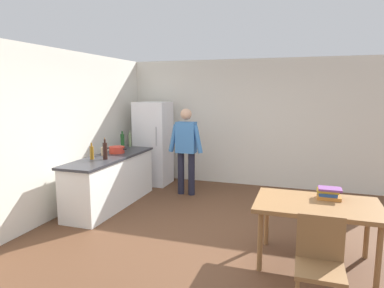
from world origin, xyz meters
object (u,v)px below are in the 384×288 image
(bottle_wine_dark, at_px, (105,151))
(cooking_pot, at_px, (117,150))
(chair, at_px, (320,259))
(utensil_jar, at_px, (104,151))
(person, at_px, (186,146))
(book_stack, at_px, (329,193))
(refrigerator, at_px, (153,143))
(bottle_vinegar_tall, at_px, (130,140))
(bottle_oil_amber, at_px, (92,152))
(dining_table, at_px, (317,209))
(bottle_wine_green, at_px, (123,141))

(bottle_wine_dark, bearing_deg, cooking_pot, 102.11)
(chair, relative_size, utensil_jar, 2.84)
(person, height_order, book_stack, person)
(book_stack, bearing_deg, refrigerator, 143.93)
(utensil_jar, height_order, bottle_vinegar_tall, same)
(utensil_jar, relative_size, bottle_oil_amber, 1.14)
(dining_table, relative_size, bottle_oil_amber, 5.00)
(cooking_pot, height_order, bottle_wine_dark, bottle_wine_dark)
(chair, relative_size, book_stack, 3.28)
(cooking_pot, distance_m, book_stack, 3.77)
(chair, height_order, bottle_wine_dark, bottle_wine_dark)
(person, distance_m, chair, 3.93)
(chair, height_order, bottle_vinegar_tall, bottle_vinegar_tall)
(refrigerator, height_order, bottle_wine_green, refrigerator)
(chair, distance_m, bottle_oil_amber, 3.96)
(cooking_pot, relative_size, bottle_vinegar_tall, 1.25)
(refrigerator, relative_size, book_stack, 6.49)
(person, distance_m, cooking_pot, 1.32)
(bottle_vinegar_tall, bearing_deg, book_stack, -27.51)
(bottle_wine_green, height_order, bottle_vinegar_tall, bottle_wine_green)
(refrigerator, height_order, utensil_jar, refrigerator)
(person, relative_size, cooking_pot, 4.25)
(chair, xyz_separation_m, book_stack, (0.13, 1.17, 0.28))
(utensil_jar, bearing_deg, refrigerator, 81.24)
(book_stack, bearing_deg, bottle_wine_green, 155.26)
(cooking_pot, distance_m, bottle_oil_amber, 0.66)
(person, distance_m, book_stack, 3.15)
(refrigerator, distance_m, dining_table, 4.27)
(bottle_oil_amber, height_order, book_stack, bottle_oil_amber)
(bottle_oil_amber, bearing_deg, person, 49.82)
(utensil_jar, bearing_deg, chair, -30.72)
(refrigerator, xyz_separation_m, bottle_wine_green, (-0.32, -0.77, 0.15))
(refrigerator, xyz_separation_m, bottle_vinegar_tall, (-0.26, -0.58, 0.14))
(bottle_vinegar_tall, distance_m, bottle_wine_dark, 1.33)
(bottle_oil_amber, bearing_deg, utensil_jar, 91.44)
(refrigerator, distance_m, book_stack, 4.24)
(bottle_vinegar_tall, relative_size, bottle_oil_amber, 1.14)
(person, bearing_deg, cooking_pot, -145.77)
(refrigerator, xyz_separation_m, bottle_wine_dark, (-0.02, -1.88, 0.15))
(chair, distance_m, bottle_wine_green, 4.67)
(bottle_vinegar_tall, xyz_separation_m, book_stack, (3.69, -1.92, -0.22))
(bottle_vinegar_tall, xyz_separation_m, bottle_wine_dark, (0.24, -1.31, 0.01))
(cooking_pot, xyz_separation_m, bottle_vinegar_tall, (-0.12, 0.72, 0.08))
(person, distance_m, bottle_wine_dark, 1.65)
(dining_table, bearing_deg, chair, -90.00)
(cooking_pot, bearing_deg, bottle_wine_green, 108.60)
(bottle_oil_amber, bearing_deg, dining_table, -11.95)
(bottle_vinegar_tall, bearing_deg, chair, -40.98)
(refrigerator, height_order, bottle_wine_dark, refrigerator)
(chair, xyz_separation_m, cooking_pot, (-3.44, 2.37, 0.43))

